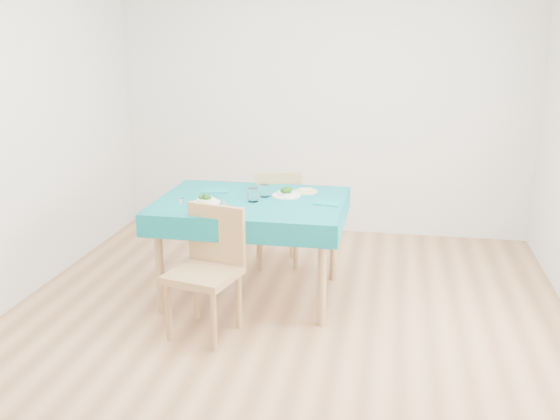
% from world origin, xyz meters
% --- Properties ---
extents(room_shell, '(4.02, 4.52, 2.73)m').
position_xyz_m(room_shell, '(0.00, 0.00, 1.35)').
color(room_shell, '#93633D').
rests_on(room_shell, ground).
extents(table, '(1.37, 1.04, 0.76)m').
position_xyz_m(table, '(-0.31, 0.54, 0.38)').
color(table, '#096266').
rests_on(table, ground).
extents(chair_near, '(0.51, 0.54, 1.04)m').
position_xyz_m(chair_near, '(-0.48, -0.14, 0.52)').
color(chair_near, '#9C7749').
rests_on(chair_near, ground).
extents(chair_far, '(0.47, 0.50, 0.94)m').
position_xyz_m(chair_far, '(-0.26, 1.23, 0.47)').
color(chair_far, '#9C7749').
rests_on(chair_far, ground).
extents(bowl_near, '(0.20, 0.20, 0.06)m').
position_xyz_m(bowl_near, '(-0.61, 0.38, 0.79)').
color(bowl_near, white).
rests_on(bowl_near, table).
extents(bowl_far, '(0.22, 0.22, 0.07)m').
position_xyz_m(bowl_far, '(-0.08, 0.68, 0.79)').
color(bowl_far, white).
rests_on(bowl_far, table).
extents(fork_near, '(0.06, 0.16, 0.00)m').
position_xyz_m(fork_near, '(-0.81, 0.40, 0.76)').
color(fork_near, silver).
rests_on(fork_near, table).
extents(knife_near, '(0.10, 0.22, 0.00)m').
position_xyz_m(knife_near, '(-0.48, 0.38, 0.76)').
color(knife_near, silver).
rests_on(knife_near, table).
extents(fork_far, '(0.02, 0.17, 0.00)m').
position_xyz_m(fork_far, '(-0.28, 0.62, 0.76)').
color(fork_far, silver).
rests_on(fork_far, table).
extents(knife_far, '(0.03, 0.21, 0.00)m').
position_xyz_m(knife_far, '(0.22, 0.52, 0.76)').
color(knife_far, silver).
rests_on(knife_far, table).
extents(napkin_near, '(0.24, 0.19, 0.01)m').
position_xyz_m(napkin_near, '(-0.64, 0.72, 0.76)').
color(napkin_near, '#0D6E71').
rests_on(napkin_near, table).
extents(napkin_far, '(0.20, 0.16, 0.01)m').
position_xyz_m(napkin_far, '(0.25, 0.53, 0.76)').
color(napkin_far, '#0D6E71').
rests_on(napkin_far, table).
extents(tumbler_center, '(0.07, 0.07, 0.09)m').
position_xyz_m(tumbler_center, '(-0.24, 0.64, 0.80)').
color(tumbler_center, white).
rests_on(tumbler_center, table).
extents(tumbler_side, '(0.08, 0.08, 0.10)m').
position_xyz_m(tumbler_side, '(-0.29, 0.49, 0.81)').
color(tumbler_side, white).
rests_on(tumbler_side, table).
extents(side_plate, '(0.18, 0.18, 0.01)m').
position_xyz_m(side_plate, '(0.05, 0.84, 0.76)').
color(side_plate, '#CFD668').
rests_on(side_plate, table).
extents(bread_slice, '(0.10, 0.10, 0.01)m').
position_xyz_m(bread_slice, '(0.05, 0.84, 0.77)').
color(bread_slice, beige).
rests_on(bread_slice, side_plate).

